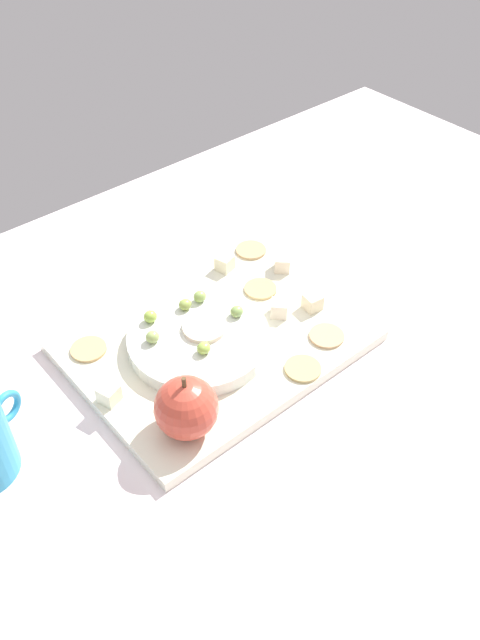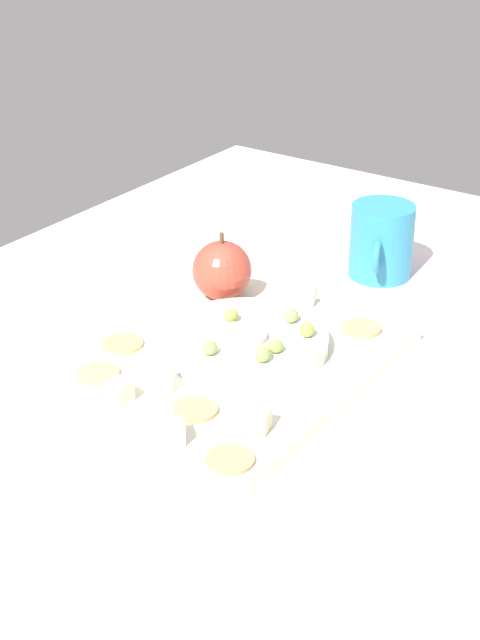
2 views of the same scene
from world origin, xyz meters
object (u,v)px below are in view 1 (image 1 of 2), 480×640
cheese_cube_4 (280,309)px  cracker_0 (327,336)px  grape_0 (200,296)px  grape_4 (185,305)px  cheese_cube_2 (313,302)px  apple_slice_0 (204,327)px  cheese_cube_3 (109,394)px  apple_whole (186,408)px  grape_3 (204,348)px  cheese_cube_0 (282,264)px  cheese_cube_1 (225,263)px  cracker_4 (251,250)px  grape_5 (152,337)px  serving_dish (199,339)px  cracker_1 (260,289)px  cracker_2 (89,349)px  grape_1 (237,311)px  cracker_3 (304,368)px  grape_2 (150,317)px  platter (215,340)px

cheese_cube_4 → cracker_0: cheese_cube_4 is taller
grape_0 → grape_4: bearing=-0.9°
cheese_cube_2 → apple_slice_0: bearing=-16.9°
cheese_cube_3 → cheese_cube_2: bearing=172.6°
apple_whole → grape_3: apple_whole is taller
cheese_cube_0 → grape_4: size_ratio=1.25×
cheese_cube_1 → grape_0: bearing=31.1°
cracker_4 → grape_5: size_ratio=2.58×
serving_dish → cracker_1: 13.14cm
cheese_cube_4 → cracker_0: size_ratio=0.48×
cheese_cube_1 → cracker_4: size_ratio=0.48×
cracker_2 → grape_0: (-14.86, 3.33, 2.46)cm
grape_1 → cracker_0: bearing=129.8°
apple_whole → grape_5: (-3.84, -11.96, -0.83)cm
grape_3 → grape_4: same height
cracker_4 → cheese_cube_1: bearing=7.7°
cheese_cube_4 → cracker_4: (-6.19, -12.89, -0.87)cm
apple_slice_0 → cheese_cube_3: bearing=2.7°
cheese_cube_0 → cracker_4: bearing=-85.1°
cracker_4 → grape_1: size_ratio=2.58×
cheese_cube_1 → cracker_0: 18.97cm
cheese_cube_4 → grape_3: 12.91cm
grape_1 → apple_whole: bearing=31.6°
serving_dish → grape_4: 5.24cm
cracker_1 → grape_3: bearing=22.4°
cheese_cube_1 → grape_4: (10.45, 4.87, 1.52)cm
cracker_3 → cheese_cube_1: bearing=-103.5°
cheese_cube_2 → cheese_cube_3: same height
grape_4 → grape_5: (6.57, 2.24, 0.08)cm
cracker_1 → grape_5: size_ratio=2.58×
cheese_cube_0 → grape_1: 13.36cm
cheese_cube_1 → grape_2: (15.17, 3.98, 1.63)cm
cheese_cube_0 → apple_slice_0: 17.55cm
cracker_0 → grape_1: (7.34, -8.82, 2.41)cm
platter → cracker_2: (13.47, -8.14, 0.97)cm
cracker_4 → grape_4: bearing=19.3°
cheese_cube_1 → grape_4: size_ratio=1.25×
cheese_cube_3 → cracker_4: bearing=-160.6°
cracker_1 → grape_4: 11.62cm
platter → cracker_1: cracker_1 is taller
cheese_cube_4 → cheese_cube_0: bearing=-134.5°
grape_2 → grape_4: bearing=169.3°
grape_4 → grape_0: bearing=179.1°
cracker_1 → cracker_2: same height
cracker_3 → apple_slice_0: size_ratio=0.81×
cheese_cube_2 → cheese_cube_4: size_ratio=1.00×
cracker_3 → cracker_4: (-10.59, -21.74, 0.00)cm
serving_dish → grape_1: grape_1 is taller
cheese_cube_4 → grape_1: size_ratio=1.25×
cracker_2 → grape_0: 15.43cm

